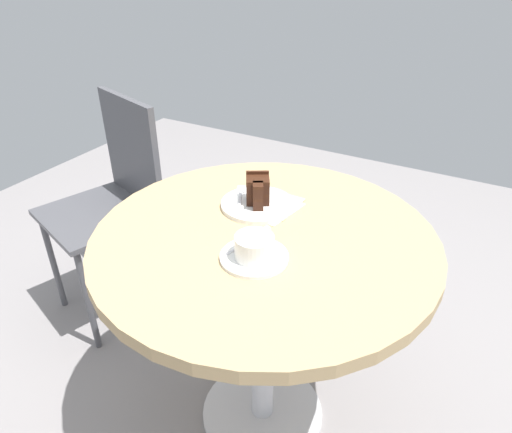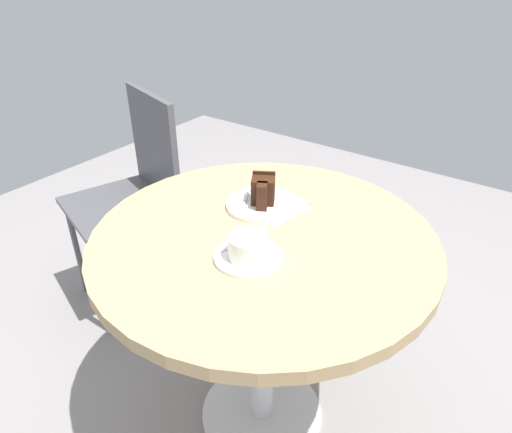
# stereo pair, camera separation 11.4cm
# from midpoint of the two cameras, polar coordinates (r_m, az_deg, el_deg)

# --- Properties ---
(ground_plane) EXTENTS (4.40, 4.40, 0.01)m
(ground_plane) POSITION_cam_midpoint_polar(r_m,az_deg,el_deg) (1.65, -1.35, -23.53)
(ground_plane) COLOR gray
(ground_plane) RESTS_ON ground
(cafe_table) EXTENTS (0.87, 0.87, 0.71)m
(cafe_table) POSITION_cam_midpoint_polar(r_m,az_deg,el_deg) (1.21, -1.70, -6.58)
(cafe_table) COLOR tan
(cafe_table) RESTS_ON ground
(saucer) EXTENTS (0.16, 0.16, 0.01)m
(saucer) POSITION_cam_midpoint_polar(r_m,az_deg,el_deg) (1.06, -3.32, -5.17)
(saucer) COLOR white
(saucer) RESTS_ON cafe_table
(coffee_cup) EXTENTS (0.12, 0.09, 0.06)m
(coffee_cup) POSITION_cam_midpoint_polar(r_m,az_deg,el_deg) (1.04, -3.30, -3.80)
(coffee_cup) COLOR white
(coffee_cup) RESTS_ON saucer
(teaspoon) EXTENTS (0.10, 0.04, 0.00)m
(teaspoon) POSITION_cam_midpoint_polar(r_m,az_deg,el_deg) (1.10, -3.99, -3.37)
(teaspoon) COLOR silver
(teaspoon) RESTS_ON saucer
(cake_plate) EXTENTS (0.20, 0.20, 0.01)m
(cake_plate) POSITION_cam_midpoint_polar(r_m,az_deg,el_deg) (1.26, -2.39, 1.47)
(cake_plate) COLOR white
(cake_plate) RESTS_ON cafe_table
(cake_slice) EXTENTS (0.10, 0.08, 0.08)m
(cake_slice) POSITION_cam_midpoint_polar(r_m,az_deg,el_deg) (1.24, -2.41, 3.19)
(cake_slice) COLOR #381E14
(cake_slice) RESTS_ON cake_plate
(fork) EXTENTS (0.14, 0.08, 0.00)m
(fork) POSITION_cam_midpoint_polar(r_m,az_deg,el_deg) (1.30, -4.48, 2.61)
(fork) COLOR silver
(fork) RESTS_ON cake_plate
(napkin) EXTENTS (0.18, 0.17, 0.00)m
(napkin) POSITION_cam_midpoint_polar(r_m,az_deg,el_deg) (1.27, -0.79, 1.38)
(napkin) COLOR beige
(napkin) RESTS_ON cafe_table
(cafe_chair) EXTENTS (0.48, 0.48, 0.88)m
(cafe_chair) POSITION_cam_midpoint_polar(r_m,az_deg,el_deg) (1.84, -18.92, 2.96)
(cafe_chair) COLOR #4C4C51
(cafe_chair) RESTS_ON ground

